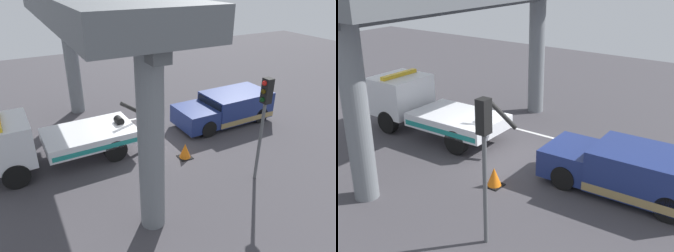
{
  "view_description": "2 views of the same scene",
  "coord_description": "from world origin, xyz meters",
  "views": [
    {
      "loc": [
        4.82,
        12.37,
        7.36
      ],
      "look_at": [
        -1.29,
        0.64,
        0.87
      ],
      "focal_mm": 33.91,
      "sensor_mm": 36.0,
      "label": 1
    },
    {
      "loc": [
        -9.09,
        12.36,
        7.21
      ],
      "look_at": [
        -0.43,
        0.24,
        1.35
      ],
      "focal_mm": 45.91,
      "sensor_mm": 36.0,
      "label": 2
    }
  ],
  "objects": [
    {
      "name": "ground_plane",
      "position": [
        0.0,
        0.0,
        -0.05
      ],
      "size": [
        60.0,
        40.0,
        0.1
      ],
      "primitive_type": "cube",
      "color": "#423F44"
    },
    {
      "name": "lane_stripe_west",
      "position": [
        -6.0,
        -2.56,
        0.0
      ],
      "size": [
        2.6,
        0.16,
        0.01
      ],
      "primitive_type": "cube",
      "color": "silver",
      "rests_on": "ground"
    },
    {
      "name": "lane_stripe_mid",
      "position": [
        0.0,
        -2.56,
        0.0
      ],
      "size": [
        2.6,
        0.16,
        0.01
      ],
      "primitive_type": "cube",
      "color": "silver",
      "rests_on": "ground"
    },
    {
      "name": "tow_truck_white",
      "position": [
        4.14,
        0.02,
        1.2
      ],
      "size": [
        7.28,
        2.54,
        2.46
      ],
      "color": "white",
      "rests_on": "ground"
    },
    {
      "name": "towed_van_green",
      "position": [
        -5.16,
        -0.0,
        0.78
      ],
      "size": [
        5.25,
        2.32,
        1.58
      ],
      "color": "navy",
      "rests_on": "ground"
    },
    {
      "name": "overpass_structure",
      "position": [
        1.6,
        0.0,
        5.72
      ],
      "size": [
        3.6,
        12.26,
        6.67
      ],
      "color": "slate",
      "rests_on": "ground"
    },
    {
      "name": "traffic_light_near",
      "position": [
        -2.98,
        4.77,
        2.98
      ],
      "size": [
        0.39,
        0.32,
        4.09
      ],
      "color": "#515456",
      "rests_on": "ground"
    },
    {
      "name": "traffic_cone_orange",
      "position": [
        -1.33,
        2.18,
        0.32
      ],
      "size": [
        0.57,
        0.57,
        0.68
      ],
      "color": "orange",
      "rests_on": "ground"
    }
  ]
}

